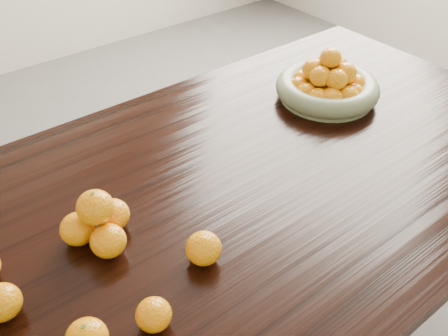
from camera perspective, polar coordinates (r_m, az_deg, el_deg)
dining_table at (r=1.22m, az=-1.23°, el=-6.15°), size 2.00×1.00×0.75m
fruit_bowl at (r=1.53m, az=11.75°, el=9.21°), size 0.31×0.31×0.16m
orange_pyramid at (r=1.05m, az=-14.17°, el=-6.06°), size 0.15×0.14×0.13m
loose_orange_2 at (r=0.99m, az=-2.36°, el=-9.15°), size 0.07×0.07×0.07m
loose_orange_3 at (r=0.99m, az=-24.08°, el=-13.83°), size 0.07×0.07×0.07m
loose_orange_5 at (r=0.91m, az=-8.04°, el=-16.26°), size 0.06×0.06×0.06m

